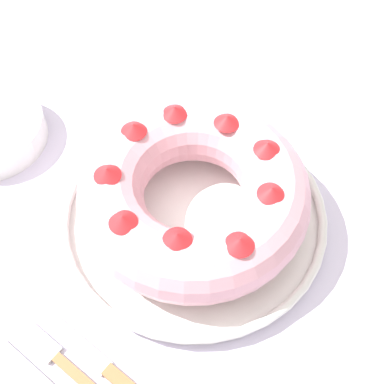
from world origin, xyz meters
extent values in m
plane|color=#4C4742|center=(0.00, 0.00, 0.00)|extent=(8.00, 8.00, 0.00)
cube|color=silver|center=(0.00, 0.00, 0.73)|extent=(1.53, 1.26, 0.03)
cylinder|color=brown|center=(0.70, 0.56, 0.36)|extent=(0.06, 0.06, 0.72)
cylinder|color=white|center=(0.01, 0.00, 0.75)|extent=(0.35, 0.35, 0.01)
torus|color=white|center=(0.01, 0.00, 0.77)|extent=(0.36, 0.36, 0.01)
torus|color=#E09EAD|center=(0.01, 0.00, 0.82)|extent=(0.30, 0.30, 0.09)
cone|color=red|center=(0.04, -0.09, 0.87)|extent=(0.04, 0.04, 0.01)
cone|color=red|center=(0.09, -0.05, 0.87)|extent=(0.04, 0.04, 0.01)
cone|color=red|center=(0.10, 0.02, 0.87)|extent=(0.04, 0.04, 0.01)
cone|color=red|center=(0.07, 0.08, 0.87)|extent=(0.04, 0.04, 0.01)
cone|color=red|center=(0.01, 0.10, 0.87)|extent=(0.05, 0.05, 0.01)
cone|color=red|center=(-0.06, 0.08, 0.87)|extent=(0.04, 0.04, 0.01)
cone|color=red|center=(-0.10, 0.02, 0.87)|extent=(0.04, 0.04, 0.01)
cone|color=red|center=(-0.08, -0.04, 0.87)|extent=(0.05, 0.05, 0.01)
cone|color=red|center=(-0.04, -0.10, 0.87)|extent=(0.04, 0.04, 0.01)
cube|color=silver|center=(-0.24, 0.04, 0.75)|extent=(0.02, 0.05, 0.01)
cube|color=silver|center=(-0.28, 0.02, 0.75)|extent=(0.02, 0.12, 0.00)
cube|color=silver|center=(-0.22, 0.00, 0.75)|extent=(0.02, 0.09, 0.00)
camera|label=1|loc=(-0.30, -0.24, 1.38)|focal=50.00mm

